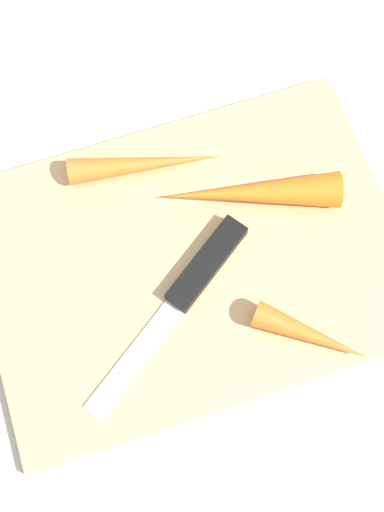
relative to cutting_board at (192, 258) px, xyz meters
The scene contains 6 objects.
ground_plane 0.01m from the cutting_board, ahead, with size 1.40×1.40×0.00m, color #ADA8A0.
cutting_board is the anchor object (origin of this frame).
knife 0.02m from the cutting_board, 85.17° to the left, with size 0.18×0.13×0.01m.
carrot_longest 0.08m from the cutting_board, 153.69° to the right, with size 0.03×0.03×0.15m, color orange.
carrot_medium 0.09m from the cutting_board, 81.91° to the right, with size 0.02×0.02×0.14m, color orange.
carrot_shortest 0.12m from the cutting_board, 125.12° to the left, with size 0.02×0.02×0.10m, color orange.
Camera 1 is at (0.05, 0.16, 0.54)m, focal length 44.94 mm.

